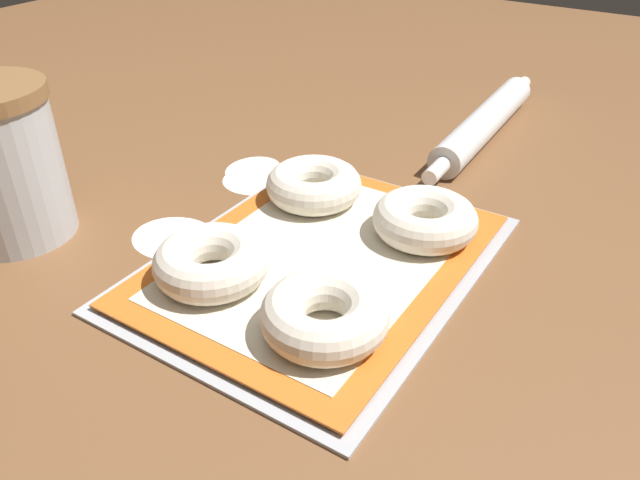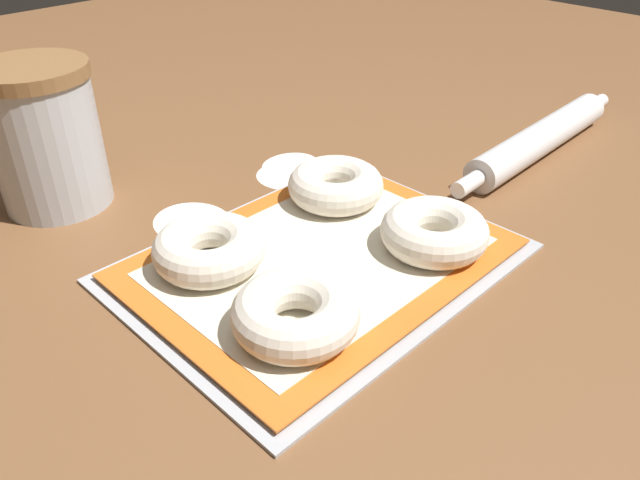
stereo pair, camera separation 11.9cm
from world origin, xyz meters
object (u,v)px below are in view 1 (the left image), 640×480
rolling_pin (485,123)px  bagel_back_left (211,262)px  baking_tray (320,261)px  bagel_front_right (425,219)px  bagel_back_right (314,185)px  bagel_front_left (325,315)px  flour_canister (1,164)px

rolling_pin → bagel_back_left: bearing=169.4°
baking_tray → bagel_front_right: (0.10, -0.08, 0.03)m
bagel_back_left → bagel_back_right: bearing=1.3°
baking_tray → rolling_pin: size_ratio=0.93×
baking_tray → bagel_front_left: (-0.10, -0.07, 0.03)m
baking_tray → bagel_back_left: bearing=143.1°
bagel_front_left → bagel_front_right: same height
baking_tray → bagel_front_right: bearing=-37.1°
rolling_pin → baking_tray: bearing=176.4°
bagel_front_left → bagel_back_left: size_ratio=1.00×
flour_canister → rolling_pin: (0.56, -0.36, -0.07)m
bagel_front_right → bagel_front_left: bearing=178.5°
bagel_back_left → bagel_back_right: size_ratio=1.00×
bagel_front_right → rolling_pin: size_ratio=0.27×
bagel_front_right → flour_canister: size_ratio=0.67×
baking_tray → flour_canister: 0.37m
baking_tray → bagel_front_left: bearing=-145.3°
bagel_back_right → rolling_pin: bearing=-17.4°
baking_tray → bagel_back_left: (-0.09, 0.07, 0.03)m
bagel_back_left → flour_canister: flour_canister is taller
bagel_front_left → rolling_pin: (0.53, 0.04, -0.01)m
bagel_front_left → flour_canister: (-0.03, 0.40, 0.06)m
bagel_front_left → bagel_back_left: 0.14m
bagel_front_left → bagel_back_right: bearing=35.4°
baking_tray → bagel_back_right: (0.10, 0.07, 0.03)m
bagel_front_right → bagel_back_left: same height
bagel_front_right → bagel_back_right: (0.00, 0.15, 0.00)m
baking_tray → rolling_pin: bearing=-3.6°
flour_canister → bagel_front_left: bearing=-85.3°
bagel_back_left → flour_canister: size_ratio=0.67×
bagel_front_left → rolling_pin: size_ratio=0.27×
bagel_back_left → flour_canister: 0.27m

